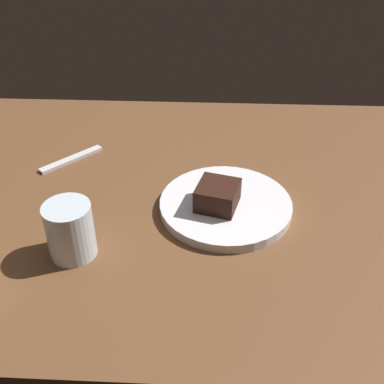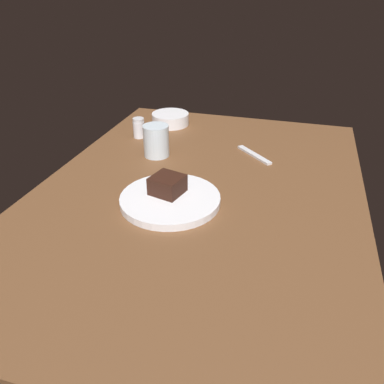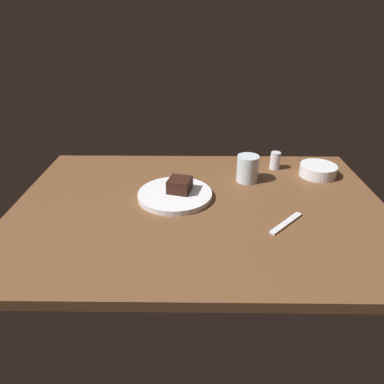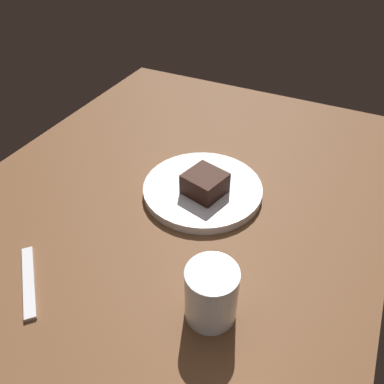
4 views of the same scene
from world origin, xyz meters
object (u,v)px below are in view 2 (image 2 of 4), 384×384
object	(u,v)px
dessert_plate	(170,199)
salt_shaker	(139,128)
water_glass	(156,141)
dessert_spoon	(254,155)
chocolate_cake_slice	(167,185)
side_bowl	(170,119)

from	to	relation	value
dessert_plate	salt_shaker	xyz separation A→B (cm)	(-38.02, -24.17, 2.43)
water_glass	dessert_spoon	xyz separation A→B (cm)	(-7.90, 29.13, -4.48)
dessert_plate	salt_shaker	size ratio (longest dim) A/B	3.65
chocolate_cake_slice	dessert_plate	bearing A→B (deg)	36.37
side_bowl	chocolate_cake_slice	bearing A→B (deg)	18.10
side_bowl	dessert_spoon	xyz separation A→B (cm)	(19.50, 33.98, -1.76)
dessert_spoon	chocolate_cake_slice	bearing A→B (deg)	-74.02
water_glass	side_bowl	distance (cm)	27.95
side_bowl	dessert_spoon	size ratio (longest dim) A/B	0.91
chocolate_cake_slice	salt_shaker	size ratio (longest dim) A/B	1.09
side_bowl	water_glass	bearing A→B (deg)	10.04
dessert_plate	chocolate_cake_slice	xyz separation A→B (cm)	(-1.60, -1.18, 3.14)
chocolate_cake_slice	side_bowl	size ratio (longest dim) A/B	0.54
dessert_spoon	dessert_plate	bearing A→B (deg)	-71.25
dessert_spoon	salt_shaker	bearing A→B (deg)	-142.12
salt_shaker	dessert_spoon	distance (cm)	40.53
dessert_plate	side_bowl	world-z (taller)	side_bowl
dessert_spoon	water_glass	bearing A→B (deg)	-120.58
chocolate_cake_slice	water_glass	size ratio (longest dim) A/B	0.76
chocolate_cake_slice	water_glass	world-z (taller)	water_glass
water_glass	dessert_plate	bearing A→B (deg)	27.13
dessert_plate	chocolate_cake_slice	size ratio (longest dim) A/B	3.36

